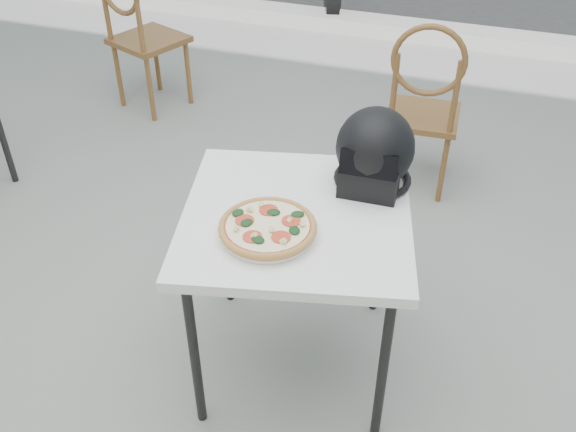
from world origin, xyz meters
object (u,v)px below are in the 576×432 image
(pizza, at_px, (268,227))
(cafe_table_main, at_px, (296,228))
(plate, at_px, (268,232))
(cafe_chair_main, at_px, (424,101))
(cafe_chair_side, at_px, (137,23))
(helmet, at_px, (374,153))

(pizza, bearing_deg, cafe_table_main, 70.29)
(plate, xyz_separation_m, cafe_chair_main, (0.28, 1.46, -0.19))
(plate, xyz_separation_m, pizza, (-0.00, 0.00, 0.02))
(pizza, xyz_separation_m, cafe_chair_side, (-1.53, 1.84, -0.17))
(plate, bearing_deg, cafe_table_main, 70.34)
(cafe_chair_side, bearing_deg, helmet, 162.43)
(pizza, bearing_deg, cafe_chair_main, 79.19)
(pizza, distance_m, helmet, 0.47)
(helmet, bearing_deg, cafe_chair_main, 86.20)
(plate, distance_m, pizza, 0.02)
(cafe_chair_main, distance_m, cafe_chair_side, 1.85)
(cafe_chair_main, bearing_deg, cafe_chair_side, -14.73)
(cafe_table_main, bearing_deg, cafe_chair_side, 132.90)
(helmet, distance_m, cafe_chair_main, 1.11)
(cafe_table_main, xyz_separation_m, plate, (-0.05, -0.14, 0.07))
(plate, relative_size, cafe_chair_main, 0.35)
(helmet, height_order, cafe_chair_side, cafe_chair_side)
(plate, bearing_deg, cafe_chair_side, 129.78)
(helmet, bearing_deg, cafe_table_main, -129.42)
(cafe_table_main, height_order, helmet, helmet)
(pizza, distance_m, cafe_chair_main, 1.50)
(pizza, height_order, cafe_chair_main, cafe_chair_main)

